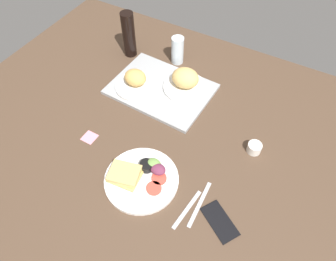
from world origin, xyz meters
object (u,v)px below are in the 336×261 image
object	(u,v)px
bread_plate_near	(136,81)
serving_tray	(161,89)
drinking_glass	(177,50)
bread_plate_far	(185,81)
fork	(187,209)
espresso_cup	(254,148)
soda_bottle	(129,35)
knife	(200,204)
sticky_note	(90,137)
cell_phone	(220,221)
plate_with_salad	(140,177)

from	to	relation	value
bread_plate_near	serving_tray	bearing A→B (deg)	23.83
serving_tray	drinking_glass	bearing A→B (deg)	98.36
serving_tray	bread_plate_far	world-z (taller)	bread_plate_far
fork	espresso_cup	bearing A→B (deg)	-11.94
soda_bottle	fork	bearing A→B (deg)	-44.09
knife	sticky_note	world-z (taller)	knife
serving_tray	sticky_note	bearing A→B (deg)	-107.56
drinking_glass	sticky_note	distance (cm)	61.41
serving_tray	fork	size ratio (longest dim) A/B	2.65
bread_plate_near	knife	size ratio (longest dim) A/B	1.05
knife	cell_phone	bearing A→B (deg)	-107.84
cell_phone	serving_tray	bearing A→B (deg)	169.58
bread_plate_far	cell_phone	xyz separation A→B (cm)	(39.68, -51.00, -5.24)
serving_tray	cell_phone	world-z (taller)	serving_tray
fork	bread_plate_far	bearing A→B (deg)	34.59
espresso_cup	serving_tray	bearing A→B (deg)	166.67
bread_plate_near	sticky_note	distance (cm)	34.05
espresso_cup	sticky_note	world-z (taller)	espresso_cup
bread_plate_far	espresso_cup	xyz separation A→B (cm)	(39.75, -17.26, -3.64)
drinking_glass	sticky_note	bearing A→B (deg)	-98.38
bread_plate_far	knife	world-z (taller)	bread_plate_far
serving_tray	cell_phone	distance (cm)	67.04
drinking_glass	espresso_cup	bearing A→B (deg)	-32.67
serving_tray	bread_plate_far	distance (cm)	12.11
bread_plate_far	serving_tray	bearing A→B (deg)	-149.93
serving_tray	plate_with_salad	size ratio (longest dim) A/B	1.62
serving_tray	soda_bottle	xyz separation A→B (cm)	(-27.27, 15.78, 10.84)
fork	serving_tray	bearing A→B (deg)	45.23
cell_phone	sticky_note	bearing A→B (deg)	-154.33
cell_phone	drinking_glass	bearing A→B (deg)	160.16
bread_plate_far	fork	distance (cm)	59.73
plate_with_salad	soda_bottle	xyz separation A→B (cm)	(-44.12, 60.33, 9.90)
bread_plate_far	fork	size ratio (longest dim) A/B	1.19
fork	plate_with_salad	bearing A→B (deg)	89.95
espresso_cup	fork	world-z (taller)	espresso_cup
knife	plate_with_salad	bearing A→B (deg)	91.65
bread_plate_near	soda_bottle	size ratio (longest dim) A/B	0.85
bread_plate_near	plate_with_salad	size ratio (longest dim) A/B	0.72
bread_plate_far	cell_phone	size ratio (longest dim) A/B	1.40
espresso_cup	drinking_glass	bearing A→B (deg)	147.33
plate_with_salad	serving_tray	bearing A→B (deg)	110.71
bread_plate_near	sticky_note	size ratio (longest dim) A/B	3.55
soda_bottle	fork	size ratio (longest dim) A/B	1.37
bread_plate_far	cell_phone	distance (cm)	64.83
drinking_glass	soda_bottle	size ratio (longest dim) A/B	0.60
sticky_note	espresso_cup	bearing A→B (deg)	23.43
sticky_note	drinking_glass	bearing A→B (deg)	81.62
soda_bottle	sticky_note	xyz separation A→B (cm)	(15.13, -54.12, -11.58)
knife	fork	bearing A→B (deg)	140.95
serving_tray	soda_bottle	distance (cm)	33.31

